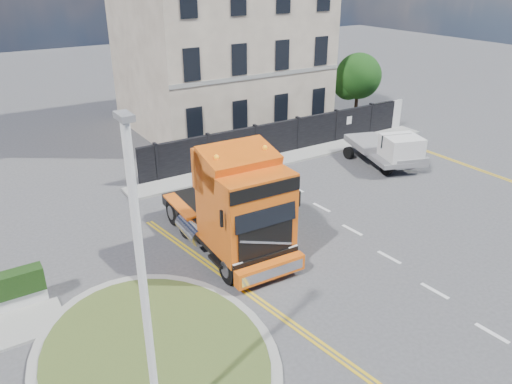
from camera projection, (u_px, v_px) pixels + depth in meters
ground at (290, 245)px, 20.07m from camera, size 120.00×120.00×0.00m
traffic_island at (155, 354)px, 14.31m from camera, size 6.80×6.80×0.17m
hoarding_fence at (291, 136)px, 29.77m from camera, size 18.80×0.25×2.00m
georgian_building at (221, 40)px, 33.30m from camera, size 12.30×10.30×12.80m
tree at (356, 78)px, 35.12m from camera, size 3.20×3.20×4.80m
pavement_far at (292, 157)px, 29.20m from camera, size 20.00×1.60×0.12m
truck at (237, 209)px, 18.68m from camera, size 2.92×7.27×4.30m
flatbed_pickup at (393, 150)px, 27.27m from camera, size 3.30×5.22×2.00m
lamppost_island at (144, 296)px, 10.11m from camera, size 0.24×0.49×7.94m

